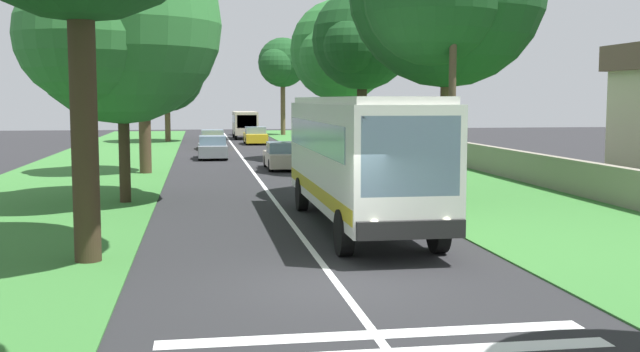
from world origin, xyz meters
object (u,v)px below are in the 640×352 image
(roadside_tree_right_0, at_px, (281,64))
(roadside_tree_right_1, at_px, (360,43))
(coach_bus, at_px, (358,153))
(roadside_tree_left_3, at_px, (117,30))
(trailing_car_1, at_px, (213,148))
(trailing_car_2, at_px, (212,140))
(trailing_car_0, at_px, (283,156))
(roadside_tree_left_0, at_px, (165,77))
(roadside_tree_left_4, at_px, (140,3))
(utility_pole, at_px, (452,91))
(trailing_minibus_0, at_px, (245,122))
(roadside_tree_right_2, at_px, (339,53))
(trailing_car_3, at_px, (255,136))

(roadside_tree_right_0, height_order, roadside_tree_right_1, roadside_tree_right_0)
(coach_bus, relative_size, roadside_tree_left_3, 1.15)
(trailing_car_1, distance_m, trailing_car_2, 9.52)
(trailing_car_0, height_order, roadside_tree_left_0, roadside_tree_left_0)
(coach_bus, height_order, roadside_tree_left_0, roadside_tree_left_0)
(roadside_tree_left_0, relative_size, roadside_tree_left_3, 0.92)
(roadside_tree_left_4, bearing_deg, trailing_car_2, -11.28)
(trailing_car_0, distance_m, utility_pole, 16.80)
(roadside_tree_left_4, distance_m, utility_pole, 18.77)
(trailing_car_2, relative_size, roadside_tree_right_0, 0.43)
(trailing_minibus_0, relative_size, roadside_tree_right_0, 0.60)
(trailing_car_2, distance_m, roadside_tree_left_4, 20.45)
(roadside_tree_left_0, bearing_deg, utility_pole, -165.86)
(trailing_car_2, relative_size, utility_pole, 0.57)
(roadside_tree_left_4, bearing_deg, utility_pole, -143.47)
(trailing_car_0, relative_size, roadside_tree_right_2, 0.44)
(trailing_car_3, relative_size, roadside_tree_right_1, 0.47)
(trailing_car_2, relative_size, trailing_car_3, 1.00)
(trailing_car_2, distance_m, trailing_car_3, 6.72)
(trailing_minibus_0, height_order, roadside_tree_right_1, roadside_tree_right_1)
(roadside_tree_right_0, height_order, roadside_tree_right_2, roadside_tree_right_0)
(trailing_car_0, bearing_deg, roadside_tree_left_3, 149.65)
(roadside_tree_left_0, relative_size, utility_pole, 1.18)
(trailing_car_2, height_order, roadside_tree_left_4, roadside_tree_left_4)
(trailing_minibus_0, bearing_deg, roadside_tree_right_0, -33.13)
(trailing_minibus_0, xyz_separation_m, utility_pole, (-47.84, -3.88, 2.41))
(roadside_tree_left_4, relative_size, roadside_tree_right_2, 1.16)
(coach_bus, xyz_separation_m, utility_pole, (2.58, -3.66, 1.81))
(trailing_car_3, distance_m, roadside_tree_left_3, 36.26)
(trailing_car_3, distance_m, roadside_tree_left_4, 26.48)
(roadside_tree_right_1, xyz_separation_m, utility_pole, (-13.38, -0.24, -2.50))
(roadside_tree_left_3, height_order, roadside_tree_left_4, roadside_tree_left_4)
(trailing_car_0, xyz_separation_m, trailing_car_1, (7.71, 3.54, 0.00))
(roadside_tree_right_1, bearing_deg, roadside_tree_left_0, 19.61)
(trailing_car_1, xyz_separation_m, roadside_tree_right_0, (30.43, -7.58, 6.61))
(roadside_tree_right_1, bearing_deg, roadside_tree_right_0, -0.69)
(roadside_tree_left_4, xyz_separation_m, roadside_tree_right_1, (-1.28, -10.63, -1.87))
(coach_bus, bearing_deg, trailing_car_3, -0.15)
(trailing_car_3, height_order, roadside_tree_right_1, roadside_tree_right_1)
(coach_bus, bearing_deg, trailing_car_2, 5.57)
(trailing_car_0, relative_size, trailing_car_1, 1.00)
(roadside_tree_left_4, bearing_deg, roadside_tree_right_1, -96.88)
(roadside_tree_left_3, height_order, roadside_tree_right_1, roadside_tree_left_3)
(coach_bus, xyz_separation_m, roadside_tree_left_0, (46.07, 7.30, 3.48))
(trailing_car_2, xyz_separation_m, roadside_tree_left_0, (10.22, 3.80, 4.96))
(coach_bus, bearing_deg, utility_pole, -54.81)
(roadside_tree_right_0, relative_size, roadside_tree_right_1, 1.10)
(trailing_car_1, height_order, trailing_car_2, same)
(trailing_car_1, bearing_deg, roadside_tree_left_3, 169.76)
(trailing_car_1, bearing_deg, roadside_tree_left_4, 158.66)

